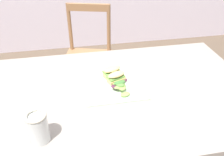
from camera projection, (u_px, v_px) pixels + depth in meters
name	position (u px, v px, depth m)	size (l,w,h in m)	color
dining_table	(122.00, 109.00, 1.25)	(1.33, 0.87, 0.74)	gray
chair_wooden_far	(88.00, 57.00, 2.06)	(0.49, 0.49, 0.87)	#8E6642
plate_lunch	(113.00, 85.00, 1.21)	(0.30, 0.30, 0.01)	beige
sandwich_half_front	(116.00, 77.00, 1.21)	(0.10, 0.08, 0.06)	#DBB270
sandwich_half_back	(112.00, 72.00, 1.25)	(0.10, 0.08, 0.06)	#DBB270
salad_mixed_greens	(120.00, 85.00, 1.16)	(0.11, 0.17, 0.04)	#84A84C
napkin_folded	(67.00, 91.00, 1.17)	(0.09, 0.21, 0.00)	white
fork_on_napkin	(67.00, 89.00, 1.18)	(0.05, 0.19, 0.00)	silver
mason_jar_iced_tea	(38.00, 129.00, 0.89)	(0.08, 0.08, 0.13)	#995623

